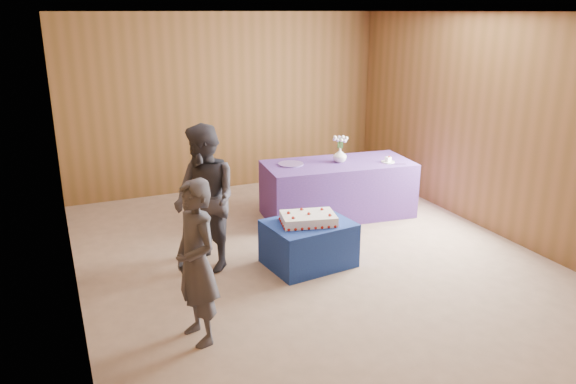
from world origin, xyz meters
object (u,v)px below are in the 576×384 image
cake_table (309,243)px  guest_right (205,199)px  serving_table (338,189)px  guest_left (196,263)px  sheet_cake (308,219)px  vase (340,155)px

cake_table → guest_right: guest_right is taller
serving_table → guest_left: 3.43m
sheet_cake → guest_left: 1.78m
serving_table → sheet_cake: (-1.07, -1.30, 0.18)m
serving_table → guest_left: size_ratio=1.39×
serving_table → vase: (0.03, 0.02, 0.47)m
sheet_cake → vase: bearing=63.2°
cake_table → sheet_cake: (-0.02, -0.02, 0.30)m
cake_table → serving_table: serving_table is taller
vase → guest_right: bearing=-156.6°
cake_table → guest_right: size_ratio=0.56×
sheet_cake → guest_right: bearing=171.8°
vase → serving_table: bearing=-150.0°
sheet_cake → guest_right: size_ratio=0.43×
serving_table → vase: bearing=36.1°
guest_right → serving_table: bearing=96.7°
cake_table → guest_right: 1.24m
cake_table → guest_left: bearing=-153.5°
guest_right → cake_table: bearing=53.5°
vase → guest_right: guest_right is taller
serving_table → guest_left: (-2.56, -2.27, 0.34)m
cake_table → serving_table: bearing=44.1°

